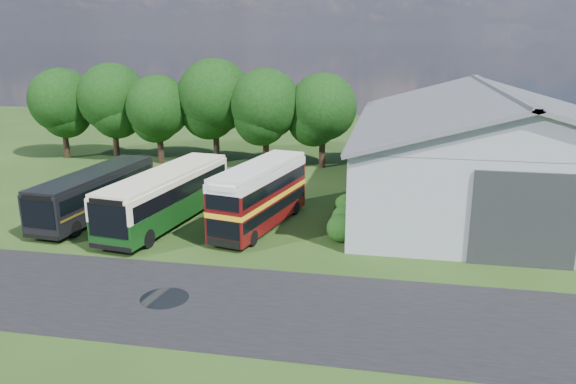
% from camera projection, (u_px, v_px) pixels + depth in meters
% --- Properties ---
extents(ground, '(120.00, 120.00, 0.00)m').
position_uv_depth(ground, '(217.00, 274.00, 27.95)').
color(ground, '#1B3511').
rests_on(ground, ground).
extents(asphalt_road, '(60.00, 8.00, 0.02)m').
position_uv_depth(asphalt_road, '(261.00, 307.00, 24.56)').
color(asphalt_road, black).
rests_on(asphalt_road, ground).
extents(puddle, '(2.20, 2.20, 0.01)m').
position_uv_depth(puddle, '(165.00, 299.00, 25.39)').
color(puddle, black).
rests_on(puddle, ground).
extents(storage_shed, '(18.80, 24.80, 8.15)m').
position_uv_depth(storage_shed, '(491.00, 144.00, 39.21)').
color(storage_shed, gray).
rests_on(storage_shed, ground).
extents(tree_far_left, '(6.12, 6.12, 8.64)m').
position_uv_depth(tree_far_left, '(62.00, 100.00, 53.37)').
color(tree_far_left, black).
rests_on(tree_far_left, ground).
extents(tree_left_a, '(6.46, 6.46, 9.12)m').
position_uv_depth(tree_left_a, '(112.00, 98.00, 52.84)').
color(tree_left_a, black).
rests_on(tree_left_a, ground).
extents(tree_left_b, '(5.78, 5.78, 8.16)m').
position_uv_depth(tree_left_b, '(158.00, 107.00, 51.15)').
color(tree_left_b, black).
rests_on(tree_left_b, ground).
extents(tree_mid, '(6.80, 6.80, 9.60)m').
position_uv_depth(tree_mid, '(215.00, 96.00, 51.22)').
color(tree_mid, black).
rests_on(tree_mid, ground).
extents(tree_right_a, '(6.26, 6.26, 8.83)m').
position_uv_depth(tree_right_a, '(266.00, 104.00, 49.49)').
color(tree_right_a, black).
rests_on(tree_right_a, ground).
extents(tree_right_b, '(5.98, 5.98, 8.45)m').
position_uv_depth(tree_right_b, '(323.00, 107.00, 49.40)').
color(tree_right_b, black).
rests_on(tree_right_b, ground).
extents(shrub_front, '(1.70, 1.70, 1.70)m').
position_uv_depth(shrub_front, '(341.00, 240.00, 32.60)').
color(shrub_front, '#194714').
rests_on(shrub_front, ground).
extents(shrub_mid, '(1.60, 1.60, 1.60)m').
position_uv_depth(shrub_mid, '(344.00, 229.00, 34.49)').
color(shrub_mid, '#194714').
rests_on(shrub_mid, ground).
extents(shrub_back, '(1.80, 1.80, 1.80)m').
position_uv_depth(shrub_back, '(347.00, 219.00, 36.39)').
color(shrub_back, '#194714').
rests_on(shrub_back, ground).
extents(bus_green_single, '(4.43, 12.34, 3.33)m').
position_uv_depth(bus_green_single, '(167.00, 196.00, 35.27)').
color(bus_green_single, black).
rests_on(bus_green_single, ground).
extents(bus_maroon_double, '(4.28, 9.56, 3.99)m').
position_uv_depth(bus_maroon_double, '(260.00, 196.00, 34.44)').
color(bus_maroon_double, black).
rests_on(bus_maroon_double, ground).
extents(bus_dark_single, '(3.44, 11.10, 3.01)m').
position_uv_depth(bus_dark_single, '(95.00, 193.00, 36.63)').
color(bus_dark_single, black).
rests_on(bus_dark_single, ground).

